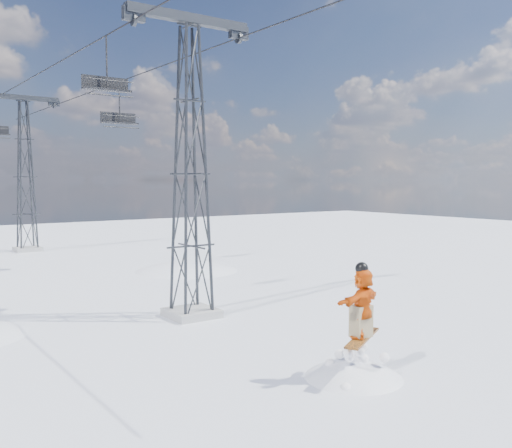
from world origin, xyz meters
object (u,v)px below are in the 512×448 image
object	(u,v)px
lift_tower_near	(191,175)
lift_chair_near	(107,85)
lift_tower_far	(26,177)
snowboarder_jump	(353,436)

from	to	relation	value
lift_tower_near	lift_chair_near	size ratio (longest dim) A/B	4.88
lift_tower_far	snowboarder_jump	bearing A→B (deg)	-89.63
snowboarder_jump	lift_chair_near	distance (m)	15.59
lift_tower_near	lift_tower_far	world-z (taller)	same
lift_tower_far	lift_tower_near	bearing A→B (deg)	-90.00
lift_chair_near	lift_tower_far	bearing A→B (deg)	84.37
lift_tower_far	lift_chair_near	xyz separation A→B (m)	(-2.20, -22.30, 3.51)
lift_tower_far	lift_chair_near	bearing A→B (deg)	-95.63
lift_tower_near	lift_tower_far	distance (m)	25.00
lift_tower_far	lift_chair_near	distance (m)	22.69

